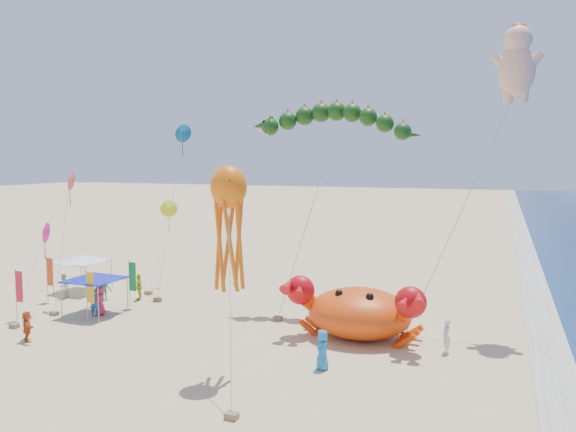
{
  "coord_description": "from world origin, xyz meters",
  "views": [
    {
      "loc": [
        9.41,
        -27.86,
        9.77
      ],
      "look_at": [
        -2.0,
        2.0,
        6.5
      ],
      "focal_mm": 35.0,
      "sensor_mm": 36.0,
      "label": 1
    }
  ],
  "objects_px": {
    "crab_inflatable": "(359,311)",
    "cherub_kite": "(517,62)",
    "octopus_kite": "(229,219)",
    "dragon_kite": "(332,126)",
    "canopy_white": "(82,259)",
    "canopy_blue": "(94,276)"
  },
  "relations": [
    {
      "from": "cherub_kite",
      "to": "octopus_kite",
      "type": "height_order",
      "value": "cherub_kite"
    },
    {
      "from": "dragon_kite",
      "to": "octopus_kite",
      "type": "xyz_separation_m",
      "value": [
        -1.29,
        -11.62,
        -4.67
      ]
    },
    {
      "from": "cherub_kite",
      "to": "canopy_blue",
      "type": "height_order",
      "value": "cherub_kite"
    },
    {
      "from": "dragon_kite",
      "to": "cherub_kite",
      "type": "relative_size",
      "value": 0.76
    },
    {
      "from": "crab_inflatable",
      "to": "dragon_kite",
      "type": "relative_size",
      "value": 0.6
    },
    {
      "from": "canopy_white",
      "to": "dragon_kite",
      "type": "bearing_deg",
      "value": 3.47
    },
    {
      "from": "dragon_kite",
      "to": "octopus_kite",
      "type": "distance_m",
      "value": 12.59
    },
    {
      "from": "canopy_blue",
      "to": "dragon_kite",
      "type": "bearing_deg",
      "value": 23.22
    },
    {
      "from": "canopy_blue",
      "to": "cherub_kite",
      "type": "bearing_deg",
      "value": 13.81
    },
    {
      "from": "canopy_blue",
      "to": "canopy_white",
      "type": "xyz_separation_m",
      "value": [
        -5.06,
        4.73,
        0.0
      ]
    },
    {
      "from": "canopy_blue",
      "to": "crab_inflatable",
      "type": "bearing_deg",
      "value": 4.78
    },
    {
      "from": "canopy_white",
      "to": "octopus_kite",
      "type": "bearing_deg",
      "value": -31.03
    },
    {
      "from": "crab_inflatable",
      "to": "canopy_blue",
      "type": "relative_size",
      "value": 2.33
    },
    {
      "from": "crab_inflatable",
      "to": "cherub_kite",
      "type": "relative_size",
      "value": 0.45
    },
    {
      "from": "dragon_kite",
      "to": "cherub_kite",
      "type": "height_order",
      "value": "cherub_kite"
    },
    {
      "from": "canopy_blue",
      "to": "canopy_white",
      "type": "bearing_deg",
      "value": 136.93
    },
    {
      "from": "cherub_kite",
      "to": "canopy_white",
      "type": "xyz_separation_m",
      "value": [
        -29.2,
        -1.2,
        -12.62
      ]
    },
    {
      "from": "octopus_kite",
      "to": "crab_inflatable",
      "type": "bearing_deg",
      "value": 59.38
    },
    {
      "from": "cherub_kite",
      "to": "octopus_kite",
      "type": "bearing_deg",
      "value": -135.2
    },
    {
      "from": "crab_inflatable",
      "to": "octopus_kite",
      "type": "distance_m",
      "value": 10.03
    },
    {
      "from": "octopus_kite",
      "to": "canopy_blue",
      "type": "bearing_deg",
      "value": 155.05
    },
    {
      "from": "crab_inflatable",
      "to": "octopus_kite",
      "type": "xyz_separation_m",
      "value": [
        -4.23,
        -7.14,
        5.63
      ]
    }
  ]
}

